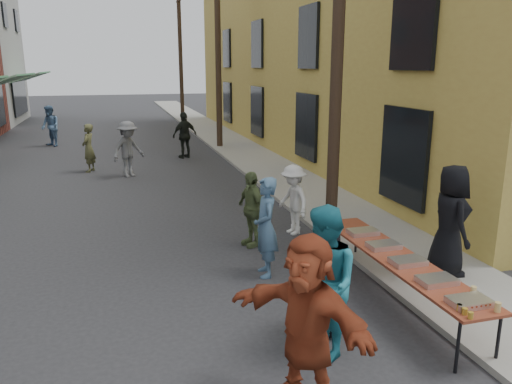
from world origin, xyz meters
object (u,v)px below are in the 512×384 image
utility_pole_far (180,51)px  server (450,220)px  guest_front_a (325,280)px  guest_front_c (324,283)px  serving_table (397,259)px  utility_pole_near (339,20)px  catering_tray_sausage (469,301)px  utility_pole_mid (218,44)px

utility_pole_far → server: 27.19m
utility_pole_far → server: bearing=-88.2°
guest_front_a → guest_front_c: 0.60m
serving_table → guest_front_a: guest_front_a is taller
utility_pole_near → server: (0.83, -2.96, -3.44)m
guest_front_a → utility_pole_near: bearing=152.4°
guest_front_a → catering_tray_sausage: bearing=49.8°
utility_pole_near → serving_table: (-0.50, -3.50, -3.79)m
guest_front_c → server: bearing=119.6°
guest_front_c → catering_tray_sausage: bearing=72.0°
catering_tray_sausage → server: bearing=58.7°
utility_pole_far → server: (0.83, -26.96, -3.44)m
utility_pole_far → catering_tray_sausage: 29.39m
serving_table → guest_front_a: (-1.42, -0.54, 0.06)m
utility_pole_near → utility_pole_mid: (0.00, 12.00, 0.00)m
utility_pole_mid → serving_table: utility_pole_mid is taller
utility_pole_far → guest_front_a: bearing=-93.9°
catering_tray_sausage → guest_front_a: 1.81m
utility_pole_mid → utility_pole_far: bearing=90.0°
utility_pole_far → catering_tray_sausage: (-0.50, -29.15, -3.71)m
serving_table → server: size_ratio=2.09×
utility_pole_near → serving_table: utility_pole_near is taller
guest_front_c → server: (3.01, 1.58, 0.08)m
utility_pole_mid → server: size_ratio=4.71×
catering_tray_sausage → server: size_ratio=0.26×
guest_front_a → server: size_ratio=0.81×
utility_pole_near → catering_tray_sausage: (-0.50, -5.15, -3.71)m
utility_pole_far → guest_front_a: (-1.92, -28.03, -3.73)m
utility_pole_near → guest_front_a: 5.82m
utility_pole_mid → guest_front_a: 16.57m
serving_table → utility_pole_mid: bearing=88.2°
utility_pole_far → guest_front_c: bearing=-94.4°
utility_pole_mid → catering_tray_sausage: size_ratio=18.00×
guest_front_c → server: size_ratio=1.03×
utility_pole_far → utility_pole_mid: bearing=-90.0°
utility_pole_far → guest_front_c: utility_pole_far is taller
utility_pole_far → guest_front_c: size_ratio=4.59×
catering_tray_sausage → guest_front_c: bearing=160.1°
utility_pole_mid → guest_front_c: 17.05m
utility_pole_mid → utility_pole_far: size_ratio=1.00×
utility_pole_mid → catering_tray_sausage: utility_pole_mid is taller
utility_pole_far → server: utility_pole_far is taller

